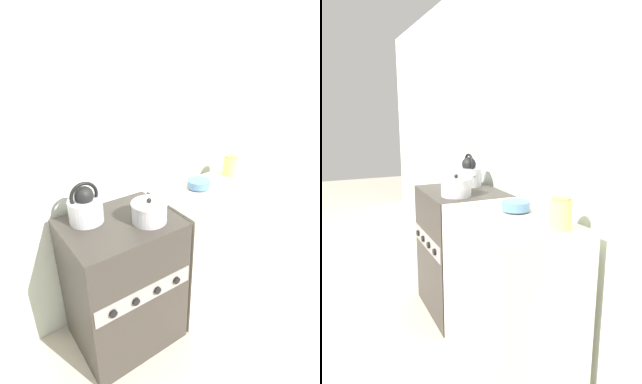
# 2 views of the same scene
# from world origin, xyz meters

# --- Properties ---
(ground_plane) EXTENTS (12.00, 12.00, 0.00)m
(ground_plane) POSITION_xyz_m (0.00, 0.00, 0.00)
(ground_plane) COLOR #B2A893
(wall_back) EXTENTS (7.00, 0.06, 2.50)m
(wall_back) POSITION_xyz_m (0.00, 0.60, 1.25)
(wall_back) COLOR silver
(wall_back) RESTS_ON ground_plane
(stove) EXTENTS (0.65, 0.55, 0.91)m
(stove) POSITION_xyz_m (0.00, 0.26, 0.46)
(stove) COLOR #332D28
(stove) RESTS_ON ground_plane
(counter) EXTENTS (0.81, 0.50, 0.91)m
(counter) POSITION_xyz_m (0.76, 0.25, 0.46)
(counter) COLOR beige
(counter) RESTS_ON ground_plane
(kettle) EXTENTS (0.24, 0.20, 0.25)m
(kettle) POSITION_xyz_m (-0.14, 0.38, 1.00)
(kettle) COLOR #B2B2B7
(kettle) RESTS_ON stove
(cooking_pot) EXTENTS (0.21, 0.21, 0.15)m
(cooking_pot) POSITION_xyz_m (0.15, 0.17, 0.97)
(cooking_pot) COLOR #B2B2B7
(cooking_pot) RESTS_ON stove
(enamel_bowl) EXTENTS (0.16, 0.16, 0.06)m
(enamel_bowl) POSITION_xyz_m (0.67, 0.33, 0.95)
(enamel_bowl) COLOR #4C729E
(enamel_bowl) RESTS_ON counter
(storage_jar) EXTENTS (0.11, 0.11, 0.16)m
(storage_jar) POSITION_xyz_m (1.03, 0.37, 0.99)
(storage_jar) COLOR #E0CC66
(storage_jar) RESTS_ON counter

